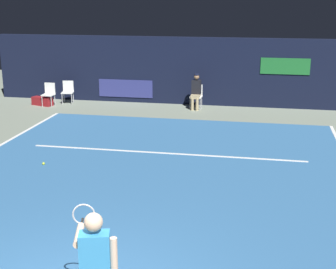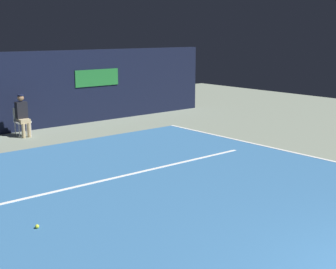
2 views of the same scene
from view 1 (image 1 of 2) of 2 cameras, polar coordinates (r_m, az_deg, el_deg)
name	(u,v)px [view 1 (image 1 of 2)]	position (r m, az deg, el deg)	size (l,w,h in m)	color
ground_plane	(147,181)	(11.47, -2.38, -5.38)	(31.23, 31.23, 0.00)	gray
court_surface	(147,181)	(11.47, -2.38, -5.35)	(9.62, 11.89, 0.01)	#336699
line_service	(165,153)	(13.38, -0.34, -2.16)	(7.51, 0.10, 0.01)	white
back_wall	(198,71)	(19.32, 3.45, 7.29)	(16.40, 0.33, 2.60)	black
line_judge_on_chair	(196,91)	(18.54, 3.25, 5.02)	(0.46, 0.54, 1.32)	white
courtside_chair_near	(49,93)	(19.68, -13.58, 4.68)	(0.44, 0.42, 0.88)	white
courtside_chair_far	(68,91)	(19.99, -11.49, 4.98)	(0.50, 0.48, 0.88)	white
tennis_ball	(44,164)	(12.86, -14.16, -3.27)	(0.07, 0.07, 0.07)	#CCE033
equipment_bag	(42,101)	(19.88, -14.29, 3.74)	(0.84, 0.32, 0.32)	maroon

